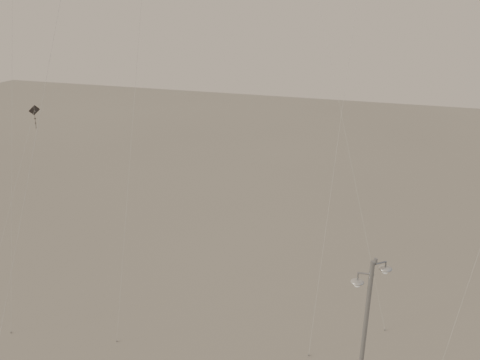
% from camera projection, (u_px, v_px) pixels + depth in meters
% --- Properties ---
extents(street_lamp, '(1.49, 0.90, 9.65)m').
position_uv_depth(street_lamp, '(362.00, 357.00, 21.63)').
color(street_lamp, gray).
rests_on(street_lamp, ground).
extents(kite_3, '(3.25, 7.34, 22.77)m').
position_uv_depth(kite_3, '(50.00, 63.00, 22.95)').
color(kite_3, maroon).
rests_on(kite_3, ground).
extents(kite_6, '(2.93, 4.30, 12.92)m').
position_uv_depth(kite_6, '(22.00, 162.00, 31.16)').
color(kite_6, black).
rests_on(kite_6, ground).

